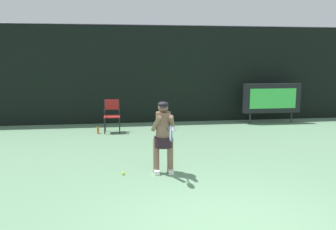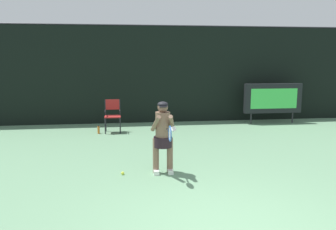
{
  "view_description": "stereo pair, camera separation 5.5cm",
  "coord_description": "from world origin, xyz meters",
  "px_view_note": "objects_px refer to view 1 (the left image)",
  "views": [
    {
      "loc": [
        -1.5,
        -4.23,
        2.41
      ],
      "look_at": [
        -0.4,
        3.83,
        1.05
      ],
      "focal_mm": 35.96,
      "sensor_mm": 36.0,
      "label": 1
    },
    {
      "loc": [
        -1.45,
        -4.24,
        2.41
      ],
      "look_at": [
        -0.4,
        3.83,
        1.05
      ],
      "focal_mm": 35.96,
      "sensor_mm": 36.0,
      "label": 2
    }
  ],
  "objects_px": {
    "umpire_chair": "(112,114)",
    "water_bottle": "(98,130)",
    "tennis_racket": "(170,133)",
    "tennis_ball_loose": "(123,173)",
    "scoreboard": "(272,98)",
    "tennis_player": "(163,134)"
  },
  "relations": [
    {
      "from": "scoreboard",
      "to": "tennis_player",
      "type": "bearing_deg",
      "value": -133.11
    },
    {
      "from": "scoreboard",
      "to": "water_bottle",
      "type": "bearing_deg",
      "value": -171.14
    },
    {
      "from": "tennis_ball_loose",
      "to": "umpire_chair",
      "type": "bearing_deg",
      "value": 94.42
    },
    {
      "from": "scoreboard",
      "to": "tennis_racket",
      "type": "bearing_deg",
      "value": -129.61
    },
    {
      "from": "water_bottle",
      "to": "tennis_racket",
      "type": "xyz_separation_m",
      "value": [
        1.72,
        -4.65,
        0.87
      ]
    },
    {
      "from": "water_bottle",
      "to": "tennis_player",
      "type": "relative_size",
      "value": 0.17
    },
    {
      "from": "umpire_chair",
      "to": "tennis_racket",
      "type": "relative_size",
      "value": 1.79
    },
    {
      "from": "scoreboard",
      "to": "tennis_ball_loose",
      "type": "bearing_deg",
      "value": -137.78
    },
    {
      "from": "scoreboard",
      "to": "umpire_chair",
      "type": "relative_size",
      "value": 2.04
    },
    {
      "from": "umpire_chair",
      "to": "tennis_racket",
      "type": "distance_m",
      "value": 5.01
    },
    {
      "from": "water_bottle",
      "to": "tennis_racket",
      "type": "distance_m",
      "value": 5.03
    },
    {
      "from": "tennis_player",
      "to": "scoreboard",
      "type": "bearing_deg",
      "value": 46.89
    },
    {
      "from": "water_bottle",
      "to": "tennis_racket",
      "type": "bearing_deg",
      "value": -69.73
    },
    {
      "from": "tennis_ball_loose",
      "to": "tennis_player",
      "type": "bearing_deg",
      "value": 1.03
    },
    {
      "from": "water_bottle",
      "to": "tennis_ball_loose",
      "type": "distance_m",
      "value": 4.16
    },
    {
      "from": "scoreboard",
      "to": "water_bottle",
      "type": "xyz_separation_m",
      "value": [
        -6.39,
        -1.0,
        -0.82
      ]
    },
    {
      "from": "umpire_chair",
      "to": "water_bottle",
      "type": "xyz_separation_m",
      "value": [
        -0.46,
        -0.19,
        -0.5
      ]
    },
    {
      "from": "scoreboard",
      "to": "umpire_chair",
      "type": "distance_m",
      "value": 5.99
    },
    {
      "from": "tennis_ball_loose",
      "to": "tennis_racket",
      "type": "bearing_deg",
      "value": -31.4
    },
    {
      "from": "umpire_chair",
      "to": "tennis_ball_loose",
      "type": "bearing_deg",
      "value": -85.58
    },
    {
      "from": "tennis_racket",
      "to": "tennis_ball_loose",
      "type": "xyz_separation_m",
      "value": [
        -0.93,
        0.57,
        -0.96
      ]
    },
    {
      "from": "tennis_racket",
      "to": "tennis_ball_loose",
      "type": "height_order",
      "value": "tennis_racket"
    }
  ]
}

